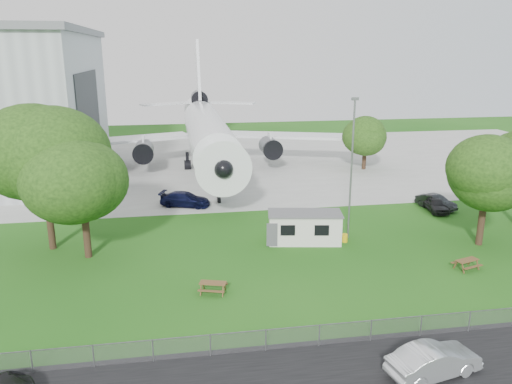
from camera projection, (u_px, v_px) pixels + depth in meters
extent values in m
plane|color=#2D6A1C|center=(269.00, 274.00, 36.50)|extent=(160.00, 160.00, 0.00)
cube|color=#B7B7B2|center=(220.00, 163.00, 72.57)|extent=(120.00, 46.00, 0.03)
cube|color=#2D3033|center=(90.00, 124.00, 63.34)|extent=(0.16, 16.00, 12.96)
cylinder|color=white|center=(208.00, 133.00, 67.07)|extent=(5.40, 34.00, 5.40)
cone|color=white|center=(221.00, 163.00, 49.03)|extent=(5.40, 5.50, 5.40)
cone|color=white|center=(199.00, 110.00, 86.79)|extent=(4.86, 9.00, 4.86)
cube|color=white|center=(115.00, 140.00, 68.48)|extent=(21.36, 10.77, 0.36)
cube|color=white|center=(292.00, 136.00, 72.39)|extent=(21.36, 10.77, 0.36)
cube|color=white|center=(198.00, 76.00, 85.24)|extent=(0.46, 9.96, 12.17)
cylinder|color=#515459|center=(144.00, 151.00, 65.84)|extent=(2.50, 4.20, 2.50)
cylinder|color=#515459|center=(270.00, 147.00, 68.50)|extent=(2.50, 4.20, 2.50)
cylinder|color=#515459|center=(199.00, 99.00, 85.30)|extent=(2.60, 4.50, 2.60)
cylinder|color=black|center=(219.00, 192.00, 53.42)|extent=(0.36, 0.36, 2.40)
cylinder|color=black|center=(187.00, 161.00, 68.65)|extent=(0.44, 0.44, 2.40)
cylinder|color=black|center=(228.00, 159.00, 69.52)|extent=(0.44, 0.44, 2.40)
cube|color=silver|center=(305.00, 228.00, 42.36)|extent=(6.33, 3.46, 2.50)
cube|color=#59595B|center=(305.00, 213.00, 42.00)|extent=(6.56, 3.69, 0.12)
cylinder|color=gold|center=(345.00, 238.00, 42.57)|extent=(0.50, 0.50, 0.70)
cube|color=gray|center=(301.00, 347.00, 27.48)|extent=(58.00, 0.04, 1.30)
cylinder|color=slate|center=(351.00, 171.00, 42.03)|extent=(0.16, 0.16, 12.00)
cylinder|color=#382619|center=(50.00, 223.00, 40.65)|extent=(0.56, 0.56, 4.40)
sphere|color=#3D6E1C|center=(43.00, 159.00, 39.18)|extent=(9.60, 9.60, 9.60)
cylinder|color=#382619|center=(87.00, 235.00, 39.07)|extent=(0.56, 0.56, 3.63)
sphere|color=#3D6E1C|center=(81.00, 181.00, 37.86)|extent=(7.61, 7.61, 7.61)
cylinder|color=#382619|center=(481.00, 224.00, 41.62)|extent=(0.56, 0.56, 3.59)
sphere|color=#3D6E1C|center=(488.00, 173.00, 40.43)|extent=(7.62, 7.62, 7.62)
cylinder|color=#382619|center=(364.00, 160.00, 68.49)|extent=(0.56, 0.56, 2.69)
sphere|color=#3D6E1C|center=(366.00, 136.00, 67.59)|extent=(6.15, 6.15, 6.15)
imported|color=#B6B9BE|center=(434.00, 361.00, 24.90)|extent=(5.16, 2.75, 1.62)
imported|color=black|center=(435.00, 205.00, 50.64)|extent=(2.13, 4.26, 1.39)
imported|color=black|center=(436.00, 202.00, 51.44)|extent=(3.17, 4.51, 1.41)
imported|color=black|center=(185.00, 199.00, 52.21)|extent=(5.66, 3.73, 1.52)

